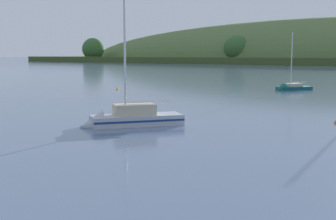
% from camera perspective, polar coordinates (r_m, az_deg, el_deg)
% --- Properties ---
extents(sailboat_midwater_white, '(6.90, 7.84, 11.77)m').
position_cam_1_polar(sailboat_midwater_white, '(36.04, -5.22, -1.52)').
color(sailboat_midwater_white, '#ADB2BC').
rests_on(sailboat_midwater_white, ground).
extents(sailboat_far_left, '(5.24, 6.28, 9.97)m').
position_cam_1_polar(sailboat_far_left, '(73.96, 14.99, 2.53)').
color(sailboat_far_left, '#0F564C').
rests_on(sailboat_far_left, ground).
extents(mooring_buoy_midchannel, '(0.47, 0.47, 0.55)m').
position_cam_1_polar(mooring_buoy_midchannel, '(73.08, -6.30, 2.57)').
color(mooring_buoy_midchannel, yellow).
rests_on(mooring_buoy_midchannel, ground).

